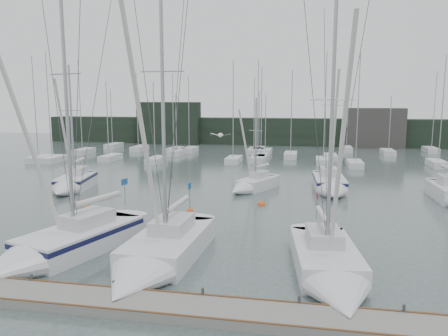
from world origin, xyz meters
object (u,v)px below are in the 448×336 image
at_px(sailboat_mid_c, 250,186).
at_px(buoy_b, 262,205).
at_px(sailboat_near_center, 154,260).
at_px(sailboat_near_right, 332,273).
at_px(sailboat_mid_d, 331,186).
at_px(sailboat_mid_a, 71,184).
at_px(buoy_a, 190,212).
at_px(buoy_c, 86,208).
at_px(sailboat_near_left, 53,249).

xyz_separation_m(sailboat_mid_c, buoy_b, (1.59, -5.21, -0.50)).
xyz_separation_m(sailboat_near_center, buoy_b, (3.92, 14.84, -0.59)).
xyz_separation_m(sailboat_near_right, sailboat_mid_d, (1.01, 20.76, 0.07)).
height_order(sailboat_mid_a, sailboat_mid_c, sailboat_mid_a).
bearing_deg(sailboat_mid_d, sailboat_near_center, -118.17).
bearing_deg(buoy_a, sailboat_near_right, -49.54).
xyz_separation_m(sailboat_near_right, sailboat_mid_a, (-22.92, 17.05, 0.07)).
distance_m(sailboat_mid_c, sailboat_mid_d, 7.41).
height_order(buoy_a, buoy_c, buoy_a).
distance_m(sailboat_mid_d, buoy_b, 8.27).
distance_m(sailboat_near_right, sailboat_mid_a, 28.57).
bearing_deg(buoy_c, buoy_b, 14.99).
bearing_deg(sailboat_mid_d, sailboat_near_right, -95.86).
distance_m(buoy_a, buoy_b, 6.10).
relative_size(sailboat_near_right, buoy_b, 22.67).
height_order(sailboat_near_right, sailboat_mid_c, sailboat_near_right).
bearing_deg(sailboat_mid_c, buoy_b, -48.10).
distance_m(sailboat_near_center, buoy_a, 11.72).
relative_size(sailboat_near_center, sailboat_near_right, 1.17).
relative_size(sailboat_near_right, buoy_a, 26.65).
height_order(sailboat_mid_c, buoy_b, sailboat_mid_c).
xyz_separation_m(sailboat_near_left, sailboat_mid_c, (8.05, 19.75, -0.17)).
relative_size(sailboat_near_right, sailboat_mid_c, 1.55).
bearing_deg(buoy_b, sailboat_near_right, -72.22).
bearing_deg(sailboat_near_left, sailboat_mid_d, 70.21).
distance_m(sailboat_mid_a, sailboat_mid_d, 24.22).
height_order(sailboat_mid_a, sailboat_mid_d, sailboat_mid_d).
height_order(sailboat_mid_c, buoy_c, sailboat_mid_c).
height_order(sailboat_near_right, buoy_b, sailboat_near_right).
distance_m(sailboat_mid_c, buoy_c, 14.90).
relative_size(sailboat_mid_a, buoy_b, 19.60).
xyz_separation_m(sailboat_near_left, buoy_b, (9.65, 14.54, -0.66)).
relative_size(sailboat_mid_c, sailboat_mid_d, 0.70).
xyz_separation_m(buoy_a, buoy_b, (5.19, 3.20, 0.00)).
bearing_deg(sailboat_mid_d, buoy_c, -156.92).
bearing_deg(buoy_a, sailboat_mid_c, 66.88).
height_order(sailboat_near_center, sailboat_mid_a, sailboat_near_center).
bearing_deg(buoy_c, sailboat_mid_a, 128.29).
distance_m(sailboat_mid_a, sailboat_mid_c, 16.83).
relative_size(sailboat_near_right, sailboat_mid_a, 1.16).
height_order(sailboat_near_center, buoy_c, sailboat_near_center).
height_order(sailboat_near_right, sailboat_mid_d, sailboat_near_right).
bearing_deg(sailboat_mid_d, sailboat_near_left, -130.16).
bearing_deg(sailboat_mid_a, sailboat_mid_d, -1.93).
xyz_separation_m(sailboat_mid_a, sailboat_mid_d, (23.93, 3.71, 0.01)).
height_order(sailboat_near_center, buoy_a, sailboat_near_center).
distance_m(sailboat_near_right, sailboat_mid_c, 21.08).
bearing_deg(buoy_c, sailboat_near_right, -31.51).
xyz_separation_m(sailboat_near_right, buoy_c, (-18.34, 11.25, -0.57)).
bearing_deg(sailboat_mid_a, sailboat_mid_c, -0.32).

